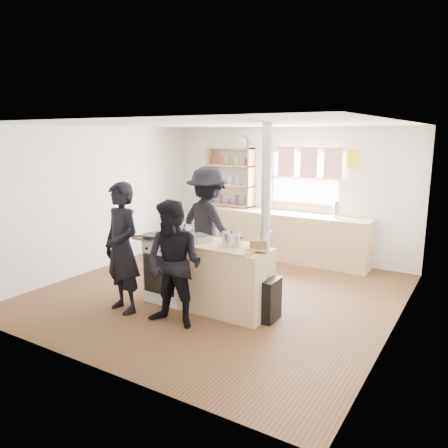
{
  "coord_description": "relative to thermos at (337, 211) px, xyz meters",
  "views": [
    {
      "loc": [
        3.35,
        -5.31,
        2.36
      ],
      "look_at": [
        0.15,
        -0.1,
        1.1
      ],
      "focal_mm": 35.0,
      "sensor_mm": 36.0,
      "label": 1
    }
  ],
  "objects": [
    {
      "name": "stockpot_stove",
      "position": [
        -1.35,
        -2.68,
        -0.02
      ],
      "size": [
        0.23,
        0.23,
        0.19
      ],
      "color": "#B6B6B9",
      "rests_on": "cooking_island"
    },
    {
      "name": "bread_board",
      "position": [
        -0.14,
        -2.75,
        -0.05
      ],
      "size": [
        0.33,
        0.28,
        0.12
      ],
      "color": "tan",
      "rests_on": "cooking_island"
    },
    {
      "name": "person_far",
      "position": [
        -1.49,
        -1.85,
        -0.1
      ],
      "size": [
        1.34,
        0.98,
        1.86
      ],
      "primitive_type": "imported",
      "rotation": [
        0.0,
        0.0,
        2.88
      ],
      "color": "black",
      "rests_on": "ground"
    },
    {
      "name": "roast_tray",
      "position": [
        -1.04,
        -2.77,
        -0.06
      ],
      "size": [
        0.38,
        0.34,
        0.08
      ],
      "color": "silver",
      "rests_on": "cooking_island"
    },
    {
      "name": "person_near_right",
      "position": [
        -0.92,
        -3.48,
        -0.24
      ],
      "size": [
        0.82,
        0.67,
        1.59
      ],
      "primitive_type": "imported",
      "rotation": [
        0.0,
        0.0,
        0.09
      ],
      "color": "black",
      "rests_on": "ground"
    },
    {
      "name": "cooking_island",
      "position": [
        -0.92,
        -2.77,
        -0.57
      ],
      "size": [
        1.97,
        0.64,
        0.93
      ],
      "color": "white",
      "rests_on": "ground"
    },
    {
      "name": "shelving_unit",
      "position": [
        -2.27,
        0.12,
        0.48
      ],
      "size": [
        1.0,
        0.28,
        1.2
      ],
      "color": "tan",
      "rests_on": "back_counter"
    },
    {
      "name": "flue_heater",
      "position": [
        -0.06,
        -2.72,
        -0.39
      ],
      "size": [
        0.35,
        0.35,
        2.5
      ],
      "color": "black",
      "rests_on": "ground"
    },
    {
      "name": "thermos",
      "position": [
        0.0,
        0.0,
        0.0
      ],
      "size": [
        0.1,
        0.1,
        0.27
      ],
      "primitive_type": "cylinder",
      "color": "silver",
      "rests_on": "back_counter"
    },
    {
      "name": "back_counter",
      "position": [
        -1.07,
        0.0,
        -0.58
      ],
      "size": [
        3.4,
        0.55,
        0.9
      ],
      "primitive_type": "cube",
      "color": "tan",
      "rests_on": "ground"
    },
    {
      "name": "skillet_greens",
      "position": [
        -1.7,
        -2.96,
        -0.08
      ],
      "size": [
        0.4,
        0.4,
        0.05
      ],
      "color": "black",
      "rests_on": "cooking_island"
    },
    {
      "name": "person_near_left",
      "position": [
        -1.81,
        -3.46,
        -0.16
      ],
      "size": [
        0.72,
        0.56,
        1.76
      ],
      "primitive_type": "imported",
      "rotation": [
        0.0,
        0.0,
        -0.23
      ],
      "color": "black",
      "rests_on": "ground"
    },
    {
      "name": "stockpot_counter",
      "position": [
        -0.54,
        -2.75,
        -0.02
      ],
      "size": [
        0.26,
        0.26,
        0.2
      ],
      "color": "#BCBCBE",
      "rests_on": "cooking_island"
    },
    {
      "name": "ground",
      "position": [
        -1.07,
        -2.22,
        -1.04
      ],
      "size": [
        5.0,
        5.0,
        0.01
      ],
      "primitive_type": "cube",
      "color": "brown",
      "rests_on": "ground"
    }
  ]
}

